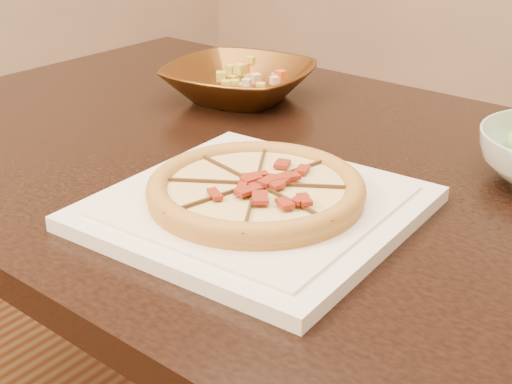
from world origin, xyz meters
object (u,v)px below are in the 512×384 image
at_px(dining_table, 273,224).
at_px(pizza, 256,189).
at_px(bronze_bowl, 239,82).
at_px(plate, 256,207).

relative_size(dining_table, pizza, 5.31).
distance_m(pizza, bronze_bowl, 0.45).
xyz_separation_m(plate, pizza, (-0.00, 0.00, 0.02)).
bearing_deg(dining_table, plate, -60.19).
bearing_deg(plate, pizza, 158.25).
xyz_separation_m(pizza, bronze_bowl, (-0.29, 0.34, -0.00)).
xyz_separation_m(plate, bronze_bowl, (-0.29, 0.34, 0.02)).
distance_m(plate, bronze_bowl, 0.45).
bearing_deg(bronze_bowl, dining_table, -40.64).
xyz_separation_m(dining_table, pizza, (0.09, -0.17, 0.14)).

